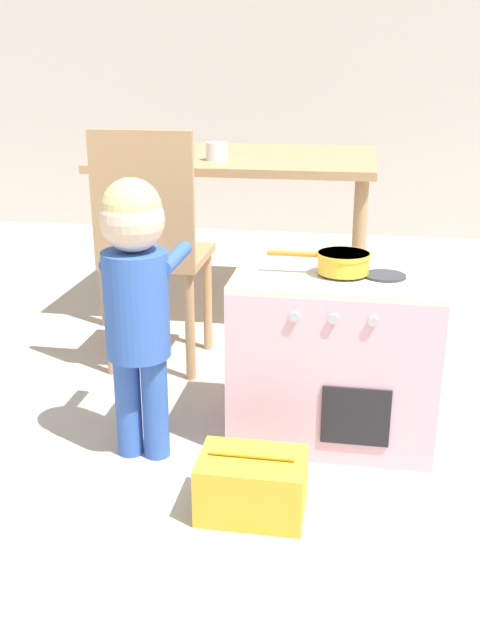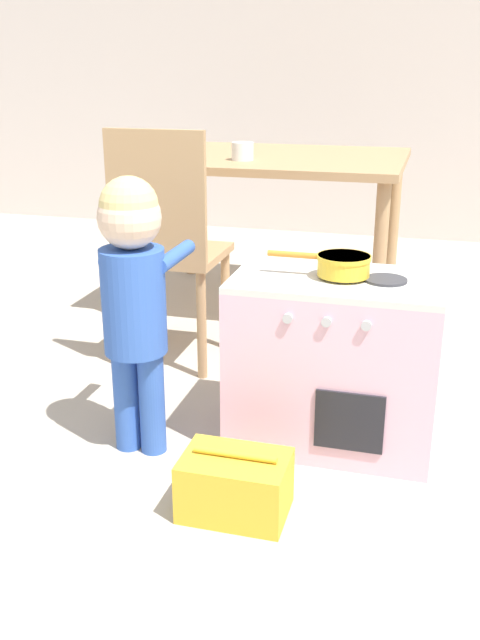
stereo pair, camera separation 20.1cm
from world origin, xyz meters
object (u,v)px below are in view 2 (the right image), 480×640
at_px(play_kitchen, 334,361).
at_px(dining_chair_near, 168,245).
at_px(toy_pot, 342,264).
at_px(cup_on_table, 243,151).
at_px(child_figure, 133,282).
at_px(dining_table, 271,173).
at_px(toy_basket, 235,485).

xyz_separation_m(play_kitchen, dining_chair_near, (-0.69, 0.42, 0.22)).
bearing_deg(dining_chair_near, toy_pot, -30.93).
bearing_deg(cup_on_table, child_figure, -89.05).
xyz_separation_m(child_figure, dining_chair_near, (-0.14, 0.63, -0.05)).
xyz_separation_m(toy_pot, dining_table, (-0.51, 1.25, 0.07)).
bearing_deg(toy_basket, toy_pot, 67.13).
bearing_deg(toy_basket, dining_chair_near, 119.94).
bearing_deg(play_kitchen, toy_basket, -111.75).
bearing_deg(child_figure, dining_chair_near, 102.27).
xyz_separation_m(dining_table, dining_chair_near, (-0.19, -0.83, -0.16)).
height_order(play_kitchen, toy_pot, toy_pot).
height_order(toy_pot, cup_on_table, cup_on_table).
distance_m(play_kitchen, toy_basket, 0.53).
relative_size(toy_basket, dining_chair_near, 0.30).
distance_m(play_kitchen, dining_chair_near, 0.84).
relative_size(play_kitchen, dining_chair_near, 0.67).
xyz_separation_m(toy_pot, cup_on_table, (-0.58, 1.04, 0.19)).
xyz_separation_m(toy_pot, child_figure, (-0.56, -0.21, -0.04)).
relative_size(dining_table, dining_chair_near, 1.34).
height_order(toy_pot, child_figure, child_figure).
relative_size(child_figure, dining_chair_near, 0.92).
height_order(play_kitchen, dining_chair_near, dining_chair_near).
relative_size(play_kitchen, cup_on_table, 6.42).
bearing_deg(cup_on_table, toy_basket, -75.43).
height_order(child_figure, dining_chair_near, dining_chair_near).
bearing_deg(toy_basket, cup_on_table, 104.57).
height_order(play_kitchen, toy_basket, play_kitchen).
distance_m(child_figure, dining_chair_near, 0.65).
relative_size(toy_pot, dining_table, 0.25).
xyz_separation_m(play_kitchen, cup_on_table, (-0.57, 1.04, 0.49)).
relative_size(toy_pot, dining_chair_near, 0.33).
height_order(toy_pot, dining_table, dining_table).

